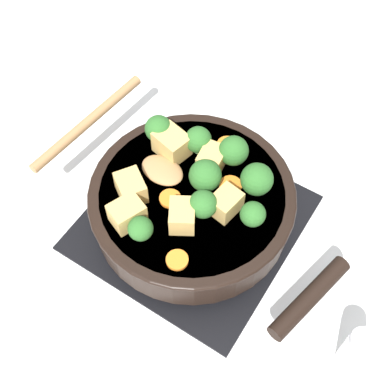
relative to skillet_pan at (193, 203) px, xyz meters
name	(u,v)px	position (x,y,z in m)	size (l,w,h in m)	color
ground_plane	(192,223)	(0.00, 0.00, -0.06)	(2.40, 2.40, 0.00)	white
front_burner_grate	(192,219)	(0.00, 0.00, -0.05)	(0.31, 0.31, 0.03)	black
skillet_pan	(193,203)	(0.00, 0.00, 0.00)	(0.39, 0.31, 0.06)	black
wooden_spoon	(119,142)	(0.14, -0.01, 0.03)	(0.20, 0.23, 0.02)	#A87A4C
tofu_cube_center_large	(209,158)	(0.01, -0.05, 0.04)	(0.04, 0.03, 0.03)	tan
tofu_cube_near_handle	(127,214)	(0.05, 0.09, 0.05)	(0.05, 0.04, 0.04)	tan
tofu_cube_east_chunk	(131,188)	(0.07, 0.05, 0.05)	(0.04, 0.04, 0.04)	tan
tofu_cube_west_chunk	(226,203)	(-0.05, 0.00, 0.04)	(0.04, 0.03, 0.03)	tan
tofu_cube_back_piece	(182,216)	(-0.01, 0.05, 0.04)	(0.04, 0.03, 0.03)	tan
tofu_cube_front_piece	(172,144)	(0.07, -0.05, 0.05)	(0.05, 0.04, 0.04)	tan
broccoli_floret_near_spoon	(141,229)	(0.02, 0.10, 0.05)	(0.03, 0.03, 0.04)	#709956
broccoli_floret_center_top	(198,140)	(0.03, -0.07, 0.05)	(0.04, 0.04, 0.05)	#709956
broccoli_floret_east_rim	(233,151)	(-0.02, -0.08, 0.06)	(0.04, 0.04, 0.05)	#709956
broccoli_floret_west_rim	(254,213)	(-0.10, 0.00, 0.05)	(0.04, 0.04, 0.04)	#709956
broccoli_floret_north_edge	(159,129)	(0.10, -0.05, 0.05)	(0.04, 0.04, 0.05)	#709956
broccoli_floret_south_cluster	(205,176)	(-0.01, -0.02, 0.06)	(0.05, 0.05, 0.05)	#709956
broccoli_floret_mid_floret	(203,204)	(-0.03, 0.02, 0.05)	(0.04, 0.04, 0.05)	#709956
broccoli_floret_small_inner	(257,179)	(-0.07, -0.05, 0.06)	(0.05, 0.05, 0.05)	#709956
carrot_slice_orange_thin	(231,186)	(-0.04, -0.04, 0.03)	(0.03, 0.03, 0.01)	orange
carrot_slice_near_center	(177,260)	(-0.04, 0.10, 0.03)	(0.03, 0.03, 0.01)	orange
carrot_slice_edge_slice	(170,199)	(0.02, 0.03, 0.03)	(0.03, 0.03, 0.01)	orange
carrot_slice_under_broccoli	(226,144)	(0.00, -0.10, 0.03)	(0.03, 0.03, 0.01)	orange
salt_shaker	(356,350)	(-0.29, 0.07, -0.02)	(0.04, 0.04, 0.09)	white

